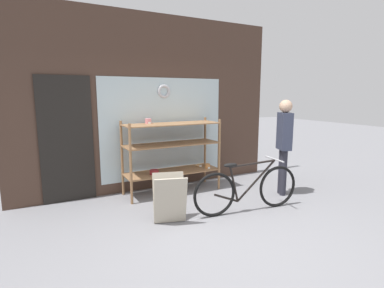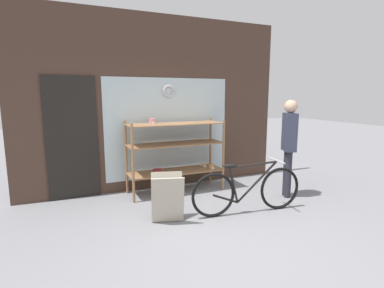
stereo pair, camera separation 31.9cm
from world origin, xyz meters
TOP-DOWN VIEW (x-y plane):
  - ground_plane at (0.00, 0.00)m, footprint 30.00×30.00m
  - storefront_facade at (-0.05, 2.40)m, footprint 5.09×0.13m
  - display_case at (0.19, 1.98)m, footprint 1.75×0.57m
  - bicycle at (0.81, 0.57)m, footprint 1.78×0.46m
  - sandwich_board at (-0.40, 0.75)m, footprint 0.54×0.49m
  - pedestrian at (1.89, 0.92)m, footprint 0.30×0.37m

SIDE VIEW (x-z plane):
  - ground_plane at x=0.00m, z-range 0.00..0.00m
  - sandwich_board at x=-0.40m, z-range 0.01..0.69m
  - bicycle at x=0.81m, z-range -0.04..0.76m
  - display_case at x=0.19m, z-range 0.13..1.49m
  - pedestrian at x=1.89m, z-range 0.16..1.86m
  - storefront_facade at x=-0.05m, z-range -0.04..3.20m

